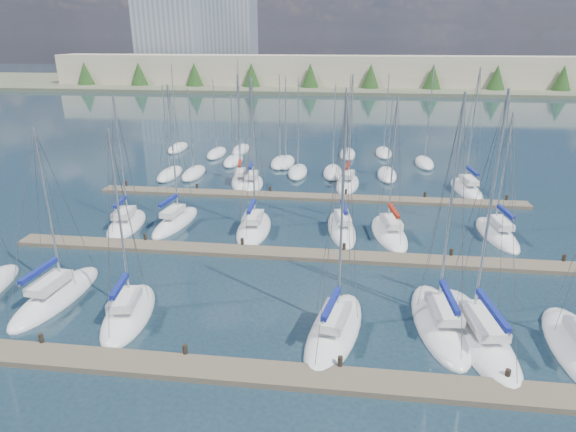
# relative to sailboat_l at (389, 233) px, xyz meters

# --- Properties ---
(ground) EXTENTS (400.00, 400.00, 0.00)m
(ground) POSITION_rel_sailboat_l_xyz_m (-7.74, 38.88, -0.18)
(ground) COLOR #213643
(ground) RESTS_ON ground
(dock_near) EXTENTS (44.00, 1.93, 1.10)m
(dock_near) POSITION_rel_sailboat_l_xyz_m (-7.74, -19.10, -0.03)
(dock_near) COLOR #6B5E4C
(dock_near) RESTS_ON ground
(dock_mid) EXTENTS (44.00, 1.93, 1.10)m
(dock_mid) POSITION_rel_sailboat_l_xyz_m (-7.74, -5.10, -0.03)
(dock_mid) COLOR #6B5E4C
(dock_mid) RESTS_ON ground
(dock_far) EXTENTS (44.00, 1.93, 1.10)m
(dock_far) POSITION_rel_sailboat_l_xyz_m (-7.74, 8.90, -0.03)
(dock_far) COLOR #6B5E4C
(dock_far) RESTS_ON ground
(sailboat_l) EXTENTS (3.69, 8.16, 12.05)m
(sailboat_l) POSITION_rel_sailboat_l_xyz_m (0.00, 0.00, 0.00)
(sailboat_l) COLOR white
(sailboat_l) RESTS_ON ground
(sailboat_e) EXTENTS (3.39, 8.97, 13.92)m
(sailboat_e) POSITION_rel_sailboat_l_xyz_m (1.95, -13.39, 0.00)
(sailboat_e) COLOR white
(sailboat_e) RESTS_ON ground
(sailboat_r) EXTENTS (3.16, 8.48, 13.60)m
(sailboat_r) POSITION_rel_sailboat_l_xyz_m (9.21, 13.49, 0.01)
(sailboat_r) COLOR white
(sailboat_r) RESTS_ON ground
(sailboat_n) EXTENTS (3.25, 7.12, 12.65)m
(sailboat_n) POSITION_rel_sailboat_l_xyz_m (-15.74, 13.46, 0.02)
(sailboat_n) COLOR white
(sailboat_n) RESTS_ON ground
(sailboat_b) EXTENTS (3.25, 8.53, 11.61)m
(sailboat_b) POSITION_rel_sailboat_l_xyz_m (-21.90, -13.33, -0.00)
(sailboat_b) COLOR white
(sailboat_b) RESTS_ON ground
(sailboat_k) EXTENTS (3.30, 8.53, 12.73)m
(sailboat_k) POSITION_rel_sailboat_l_xyz_m (-4.02, 0.50, 0.01)
(sailboat_k) COLOR white
(sailboat_k) RESTS_ON ground
(sailboat_f) EXTENTS (4.04, 10.36, 14.18)m
(sailboat_f) POSITION_rel_sailboat_l_xyz_m (3.83, -14.30, -0.00)
(sailboat_f) COLOR white
(sailboat_f) RESTS_ON ground
(sailboat_c) EXTENTS (3.59, 7.32, 11.95)m
(sailboat_c) POSITION_rel_sailboat_l_xyz_m (-16.44, -14.71, 0.00)
(sailboat_c) COLOR white
(sailboat_c) RESTS_ON ground
(sailboat_h) EXTENTS (3.52, 7.32, 12.07)m
(sailboat_h) POSITION_rel_sailboat_l_xyz_m (-22.92, -0.77, 0.00)
(sailboat_h) COLOR white
(sailboat_h) RESTS_ON ground
(sailboat_j) EXTENTS (3.02, 8.01, 13.37)m
(sailboat_j) POSITION_rel_sailboat_l_xyz_m (-11.55, -0.37, 0.00)
(sailboat_j) COLOR white
(sailboat_j) RESTS_ON ground
(sailboat_i) EXTENTS (3.17, 7.96, 12.82)m
(sailboat_i) POSITION_rel_sailboat_l_xyz_m (-18.77, 0.21, 0.02)
(sailboat_i) COLOR white
(sailboat_i) RESTS_ON ground
(sailboat_m) EXTENTS (3.13, 7.86, 10.91)m
(sailboat_m) POSITION_rel_sailboat_l_xyz_m (8.96, 0.83, 0.00)
(sailboat_m) COLOR white
(sailboat_m) RESTS_ON ground
(sailboat_o) EXTENTS (2.92, 6.75, 12.58)m
(sailboat_o) POSITION_rel_sailboat_l_xyz_m (-14.23, 12.56, 0.02)
(sailboat_o) COLOR white
(sailboat_o) RESTS_ON ground
(sailboat_d) EXTENTS (4.31, 8.79, 13.77)m
(sailboat_d) POSITION_rel_sailboat_l_xyz_m (-4.11, -14.95, 0.01)
(sailboat_d) COLOR white
(sailboat_d) RESTS_ON ground
(sailboat_p) EXTENTS (3.17, 7.64, 12.77)m
(sailboat_p) POSITION_rel_sailboat_l_xyz_m (-3.60, 14.01, 0.01)
(sailboat_p) COLOR white
(sailboat_p) RESTS_ON ground
(distant_boats) EXTENTS (36.93, 20.75, 13.30)m
(distant_boats) POSITION_rel_sailboat_l_xyz_m (-12.08, 22.65, 0.11)
(distant_boats) COLOR #9EA0A5
(distant_boats) RESTS_ON ground
(shoreline) EXTENTS (400.00, 60.00, 38.00)m
(shoreline) POSITION_rel_sailboat_l_xyz_m (-21.03, 128.65, 7.26)
(shoreline) COLOR #666B51
(shoreline) RESTS_ON ground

